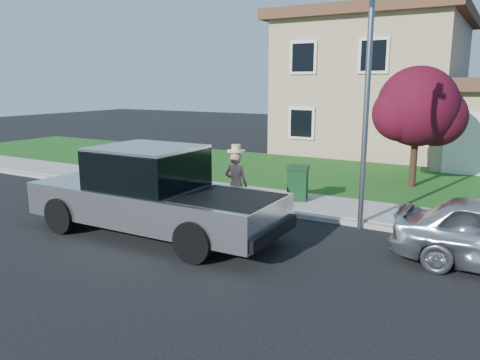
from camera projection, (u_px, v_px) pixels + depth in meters
name	position (u px, v px, depth m)	size (l,w,h in m)	color
ground	(178.00, 237.00, 10.66)	(80.00, 80.00, 0.00)	black
curb	(273.00, 211.00, 12.62)	(40.00, 0.20, 0.12)	gray
sidewalk	(290.00, 202.00, 13.55)	(40.00, 2.00, 0.15)	gray
lawn	(339.00, 176.00, 17.37)	(40.00, 7.00, 0.10)	#134112
house	(399.00, 89.00, 23.27)	(14.00, 11.30, 6.85)	tan
pickup_truck	(153.00, 194.00, 10.72)	(6.26, 2.41, 2.05)	black
woman	(236.00, 183.00, 12.08)	(0.66, 0.47, 1.92)	tan
ornamental_tree	(419.00, 110.00, 14.98)	(2.84, 2.57, 3.90)	black
trash_bin	(298.00, 183.00, 13.46)	(0.76, 0.82, 0.97)	#0E3517
street_lamp	(366.00, 95.00, 10.63)	(0.30, 0.73, 5.58)	slate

